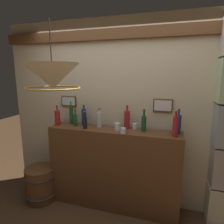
# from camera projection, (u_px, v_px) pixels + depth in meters

# --- Properties ---
(panelled_rear_partition) EXTENTS (3.47, 0.15, 2.63)m
(panelled_rear_partition) POSITION_uv_depth(u_px,v_px,m) (118.00, 109.00, 2.78)
(panelled_rear_partition) COLOR beige
(panelled_rear_partition) RESTS_ON ground
(bar_shelf_unit) EXTENTS (1.81, 0.35, 1.15)m
(bar_shelf_unit) POSITION_uv_depth(u_px,v_px,m) (113.00, 169.00, 2.71)
(bar_shelf_unit) COLOR brown
(bar_shelf_unit) RESTS_ON ground
(liquor_bottle_bourbon) EXTENTS (0.07, 0.07, 0.26)m
(liquor_bottle_bourbon) POSITION_uv_depth(u_px,v_px,m) (99.00, 119.00, 2.70)
(liquor_bottle_bourbon) COLOR silver
(liquor_bottle_bourbon) RESTS_ON bar_shelf_unit
(liquor_bottle_whiskey) EXTENTS (0.08, 0.08, 0.32)m
(liquor_bottle_whiskey) POSITION_uv_depth(u_px,v_px,m) (127.00, 119.00, 2.62)
(liquor_bottle_whiskey) COLOR #A32023
(liquor_bottle_whiskey) RESTS_ON bar_shelf_unit
(liquor_bottle_port) EXTENTS (0.08, 0.08, 0.31)m
(liquor_bottle_port) POSITION_uv_depth(u_px,v_px,m) (58.00, 117.00, 2.80)
(liquor_bottle_port) COLOR #A71D23
(liquor_bottle_port) RESTS_ON bar_shelf_unit
(liquor_bottle_gin) EXTENTS (0.06, 0.06, 0.33)m
(liquor_bottle_gin) POSITION_uv_depth(u_px,v_px,m) (71.00, 116.00, 2.86)
(liquor_bottle_gin) COLOR #1A4C27
(liquor_bottle_gin) RESTS_ON bar_shelf_unit
(liquor_bottle_tequila) EXTENTS (0.06, 0.06, 0.31)m
(liquor_bottle_tequila) POSITION_uv_depth(u_px,v_px,m) (175.00, 126.00, 2.27)
(liquor_bottle_tequila) COLOR maroon
(liquor_bottle_tequila) RESTS_ON bar_shelf_unit
(liquor_bottle_amaro) EXTENTS (0.06, 0.06, 0.30)m
(liquor_bottle_amaro) POSITION_uv_depth(u_px,v_px,m) (144.00, 123.00, 2.48)
(liquor_bottle_amaro) COLOR #174A25
(liquor_bottle_amaro) RESTS_ON bar_shelf_unit
(liquor_bottle_scotch) EXTENTS (0.07, 0.07, 0.31)m
(liquor_bottle_scotch) POSITION_uv_depth(u_px,v_px,m) (84.00, 117.00, 2.79)
(liquor_bottle_scotch) COLOR navy
(liquor_bottle_scotch) RESTS_ON bar_shelf_unit
(liquor_bottle_vermouth) EXTENTS (0.07, 0.07, 0.32)m
(liquor_bottle_vermouth) POSITION_uv_depth(u_px,v_px,m) (178.00, 124.00, 2.39)
(liquor_bottle_vermouth) COLOR navy
(liquor_bottle_vermouth) RESTS_ON bar_shelf_unit
(liquor_bottle_mezcal) EXTENTS (0.06, 0.06, 0.24)m
(liquor_bottle_mezcal) POSITION_uv_depth(u_px,v_px,m) (85.00, 122.00, 2.62)
(liquor_bottle_mezcal) COLOR black
(liquor_bottle_mezcal) RESTS_ON bar_shelf_unit
(liquor_bottle_rye) EXTENTS (0.05, 0.05, 0.24)m
(liquor_bottle_rye) POSITION_uv_depth(u_px,v_px,m) (75.00, 120.00, 2.73)
(liquor_bottle_rye) COLOR #1A4F25
(liquor_bottle_rye) RESTS_ON bar_shelf_unit
(glass_tumbler_rocks) EXTENTS (0.07, 0.07, 0.07)m
(glass_tumbler_rocks) POSITION_uv_depth(u_px,v_px,m) (123.00, 131.00, 2.42)
(glass_tumbler_rocks) COLOR silver
(glass_tumbler_rocks) RESTS_ON bar_shelf_unit
(glass_tumbler_highball) EXTENTS (0.08, 0.08, 0.10)m
(glass_tumbler_highball) POSITION_uv_depth(u_px,v_px,m) (117.00, 127.00, 2.53)
(glass_tumbler_highball) COLOR silver
(glass_tumbler_highball) RESTS_ON bar_shelf_unit
(glass_tumbler_shot) EXTENTS (0.07, 0.07, 0.08)m
(glass_tumbler_shot) POSITION_uv_depth(u_px,v_px,m) (135.00, 126.00, 2.61)
(glass_tumbler_shot) COLOR silver
(glass_tumbler_shot) RESTS_ON bar_shelf_unit
(pendant_lamp) EXTENTS (0.49, 0.49, 0.59)m
(pendant_lamp) POSITION_uv_depth(u_px,v_px,m) (52.00, 77.00, 1.70)
(pendant_lamp) COLOR #EFE5C6
(wooden_barrel) EXTENTS (0.47, 0.47, 0.51)m
(wooden_barrel) POSITION_uv_depth(u_px,v_px,m) (41.00, 184.00, 2.90)
(wooden_barrel) COLOR brown
(wooden_barrel) RESTS_ON ground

